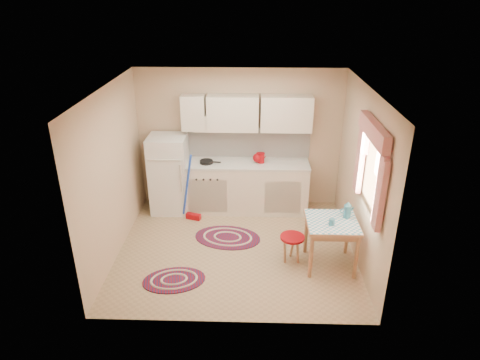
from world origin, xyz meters
The scene contains 14 objects.
room_shell centered at (0.16, 0.24, 1.60)m, with size 3.64×3.60×2.52m.
fridge centered at (-1.23, 1.25, 0.70)m, with size 0.65×0.60×1.40m, color white.
broom centered at (-0.79, 0.90, 0.60)m, with size 0.28×0.12×1.20m, color blue, non-canonical shape.
base_cabinets centered at (0.09, 1.30, 0.44)m, with size 2.25×0.60×0.88m, color silver.
countertop centered at (0.09, 1.30, 0.90)m, with size 2.27×0.62×0.04m, color beige.
frying_pan centered at (-0.57, 1.25, 0.94)m, with size 0.23×0.23×0.05m, color black.
red_kettle centered at (0.32, 1.30, 1.01)m, with size 0.18×0.16×0.18m, color #93050C, non-canonical shape.
red_canister centered at (0.39, 1.30, 1.00)m, with size 0.11×0.11×0.16m, color #93050C.
table centered at (1.37, -0.37, 0.36)m, with size 0.72×0.72×0.72m, color tan.
stool centered at (0.83, -0.29, 0.21)m, with size 0.36×0.36×0.42m, color #93050C.
coffee_pot centered at (1.59, -0.25, 0.85)m, with size 0.13×0.11×0.26m, color teal, non-canonical shape.
mug centered at (1.34, -0.47, 0.77)m, with size 0.08×0.08×0.10m, color teal.
rug_center centered at (-0.15, 0.30, 0.01)m, with size 1.07×0.72×0.02m, color maroon, non-canonical shape.
rug_left centered at (-0.84, -0.82, 0.01)m, with size 0.87×0.58×0.02m, color maroon, non-canonical shape.
Camera 1 is at (0.23, -5.62, 3.74)m, focal length 32.00 mm.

